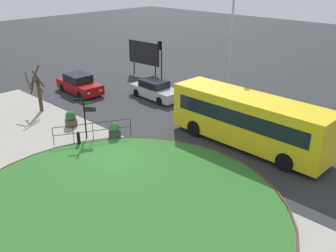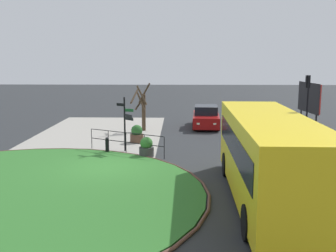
% 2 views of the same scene
% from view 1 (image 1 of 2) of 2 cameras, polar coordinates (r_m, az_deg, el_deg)
% --- Properties ---
extents(ground, '(120.00, 120.00, 0.00)m').
position_cam_1_polar(ground, '(20.75, -7.46, -5.06)').
color(ground, '#282B2D').
extents(sidewalk_paving, '(32.00, 8.09, 0.02)m').
position_cam_1_polar(sidewalk_paving, '(19.75, -11.88, -6.91)').
color(sidewalk_paving, '#9E998E').
rests_on(sidewalk_paving, ground).
extents(grass_island, '(14.61, 14.61, 0.10)m').
position_cam_1_polar(grass_island, '(16.68, -7.60, -12.60)').
color(grass_island, '#2D6B28').
rests_on(grass_island, ground).
extents(grass_kerb_ring, '(14.92, 14.92, 0.11)m').
position_cam_1_polar(grass_kerb_ring, '(16.67, -7.60, -12.59)').
color(grass_kerb_ring, brown).
rests_on(grass_kerb_ring, ground).
extents(signpost_directional, '(0.88, 0.98, 2.94)m').
position_cam_1_polar(signpost_directional, '(22.90, -12.42, 2.02)').
color(signpost_directional, black).
rests_on(signpost_directional, ground).
extents(bollard_foreground, '(0.20, 0.20, 0.87)m').
position_cam_1_polar(bollard_foreground, '(22.57, -13.42, -1.84)').
color(bollard_foreground, black).
rests_on(bollard_foreground, ground).
extents(railing_grass_edge, '(2.21, 4.11, 1.13)m').
position_cam_1_polar(railing_grass_edge, '(22.92, -11.36, -0.49)').
color(railing_grass_edge, black).
rests_on(railing_grass_edge, ground).
extents(bus_yellow, '(9.67, 2.66, 3.01)m').
position_cam_1_polar(bus_yellow, '(21.98, 12.12, 0.94)').
color(bus_yellow, yellow).
rests_on(bus_yellow, ground).
extents(car_near_lane, '(4.56, 2.00, 1.45)m').
position_cam_1_polar(car_near_lane, '(29.90, -1.93, 5.49)').
color(car_near_lane, '#B7B7BC').
rests_on(car_near_lane, ground).
extents(car_far_lane, '(4.57, 2.09, 1.55)m').
position_cam_1_polar(car_far_lane, '(32.06, -13.31, 6.18)').
color(car_far_lane, maroon).
rests_on(car_far_lane, ground).
extents(traffic_light_far, '(0.49, 0.28, 3.90)m').
position_cam_1_polar(traffic_light_far, '(32.73, -1.16, 11.00)').
color(traffic_light_far, black).
rests_on(traffic_light_far, ground).
extents(lamppost_tall, '(0.32, 0.32, 9.10)m').
position_cam_1_polar(lamppost_tall, '(28.13, 9.57, 12.83)').
color(lamppost_tall, '#B7B7BC').
rests_on(lamppost_tall, ground).
extents(billboard_left, '(3.80, 0.42, 3.25)m').
position_cam_1_polar(billboard_left, '(36.10, -3.65, 10.93)').
color(billboard_left, black).
rests_on(billboard_left, ground).
extents(planter_near_signpost, '(0.75, 0.75, 1.02)m').
position_cam_1_polar(planter_near_signpost, '(23.13, -8.12, -0.72)').
color(planter_near_signpost, '#383838').
rests_on(planter_near_signpost, ground).
extents(planter_kerbside, '(0.80, 0.80, 1.07)m').
position_cam_1_polar(planter_kerbside, '(25.37, -14.54, 0.98)').
color(planter_kerbside, brown).
rests_on(planter_kerbside, ground).
extents(street_tree_bare, '(1.38, 1.35, 3.29)m').
position_cam_1_polar(street_tree_bare, '(28.35, -19.20, 5.25)').
color(street_tree_bare, '#423323').
rests_on(street_tree_bare, ground).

